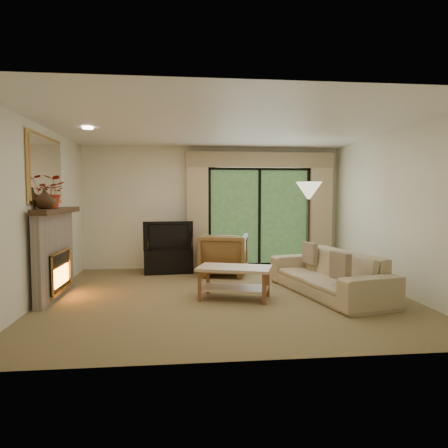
{
  "coord_description": "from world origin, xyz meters",
  "views": [
    {
      "loc": [
        -0.67,
        -6.11,
        1.55
      ],
      "look_at": [
        0.0,
        0.3,
        1.1
      ],
      "focal_mm": 32.0,
      "sensor_mm": 36.0,
      "label": 1
    }
  ],
  "objects": [
    {
      "name": "floor",
      "position": [
        0.0,
        0.0,
        0.0
      ],
      "size": [
        5.5,
        5.5,
        0.0
      ],
      "primitive_type": "plane",
      "color": "olive",
      "rests_on": "ground"
    },
    {
      "name": "ceiling",
      "position": [
        0.0,
        0.0,
        2.6
      ],
      "size": [
        5.5,
        5.5,
        0.0
      ],
      "primitive_type": "plane",
      "rotation": [
        3.14,
        0.0,
        0.0
      ],
      "color": "white",
      "rests_on": "ground"
    },
    {
      "name": "wall_back",
      "position": [
        0.0,
        2.5,
        1.3
      ],
      "size": [
        5.0,
        0.0,
        5.0
      ],
      "primitive_type": "plane",
      "rotation": [
        1.57,
        0.0,
        0.0
      ],
      "color": "#F5EECD",
      "rests_on": "ground"
    },
    {
      "name": "wall_front",
      "position": [
        0.0,
        -2.5,
        1.3
      ],
      "size": [
        5.0,
        0.0,
        5.0
      ],
      "primitive_type": "plane",
      "rotation": [
        -1.57,
        0.0,
        0.0
      ],
      "color": "#F5EECD",
      "rests_on": "ground"
    },
    {
      "name": "wall_left",
      "position": [
        -2.75,
        0.0,
        1.3
      ],
      "size": [
        0.0,
        5.0,
        5.0
      ],
      "primitive_type": "plane",
      "rotation": [
        1.57,
        0.0,
        1.57
      ],
      "color": "#F5EECD",
      "rests_on": "ground"
    },
    {
      "name": "wall_right",
      "position": [
        2.75,
        0.0,
        1.3
      ],
      "size": [
        0.0,
        5.0,
        5.0
      ],
      "primitive_type": "plane",
      "rotation": [
        1.57,
        0.0,
        -1.57
      ],
      "color": "#F5EECD",
      "rests_on": "ground"
    },
    {
      "name": "fireplace",
      "position": [
        -2.63,
        0.2,
        0.69
      ],
      "size": [
        0.24,
        1.7,
        1.37
      ],
      "primitive_type": null,
      "color": "gray",
      "rests_on": "floor"
    },
    {
      "name": "mirror",
      "position": [
        -2.71,
        0.2,
        1.95
      ],
      "size": [
        0.07,
        1.45,
        1.02
      ],
      "primitive_type": null,
      "color": "tan",
      "rests_on": "wall_left"
    },
    {
      "name": "sliding_door",
      "position": [
        1.0,
        2.45,
        1.1
      ],
      "size": [
        2.26,
        0.1,
        2.16
      ],
      "primitive_type": null,
      "color": "black",
      "rests_on": "floor"
    },
    {
      "name": "curtain_left",
      "position": [
        -0.35,
        2.34,
        1.2
      ],
      "size": [
        0.45,
        0.18,
        2.35
      ],
      "primitive_type": "cube",
      "color": "tan",
      "rests_on": "floor"
    },
    {
      "name": "curtain_right",
      "position": [
        2.35,
        2.34,
        1.2
      ],
      "size": [
        0.45,
        0.18,
        2.35
      ],
      "primitive_type": "cube",
      "color": "tan",
      "rests_on": "floor"
    },
    {
      "name": "cornice",
      "position": [
        1.0,
        2.36,
        2.32
      ],
      "size": [
        3.2,
        0.24,
        0.32
      ],
      "primitive_type": "cube",
      "color": "tan",
      "rests_on": "wall_back"
    },
    {
      "name": "media_console",
      "position": [
        -0.96,
        1.95,
        0.24
      ],
      "size": [
        1.01,
        0.53,
        0.48
      ],
      "primitive_type": "cube",
      "rotation": [
        0.0,
        0.0,
        0.1
      ],
      "color": "black",
      "rests_on": "floor"
    },
    {
      "name": "tv",
      "position": [
        -0.96,
        1.95,
        0.77
      ],
      "size": [
        1.0,
        0.22,
        0.57
      ],
      "primitive_type": "imported",
      "rotation": [
        0.0,
        0.0,
        0.1
      ],
      "color": "black",
      "rests_on": "media_console"
    },
    {
      "name": "armchair",
      "position": [
        0.14,
        1.61,
        0.41
      ],
      "size": [
        1.07,
        1.09,
        0.82
      ],
      "primitive_type": "imported",
      "rotation": [
        0.0,
        0.0,
        2.91
      ],
      "color": "brown",
      "rests_on": "floor"
    },
    {
      "name": "sofa",
      "position": [
        1.61,
        -0.1,
        0.34
      ],
      "size": [
        1.39,
        2.47,
        0.68
      ],
      "primitive_type": "imported",
      "rotation": [
        0.0,
        0.0,
        -1.36
      ],
      "color": "tan",
      "rests_on": "floor"
    },
    {
      "name": "pillow_near",
      "position": [
        1.53,
        -0.77,
        0.57
      ],
      "size": [
        0.18,
        0.4,
        0.39
      ],
      "primitive_type": "cube",
      "rotation": [
        0.0,
        0.0,
        0.21
      ],
      "color": "brown",
      "rests_on": "sofa"
    },
    {
      "name": "pillow_far",
      "position": [
        1.53,
        0.57,
        0.57
      ],
      "size": [
        0.17,
        0.37,
        0.36
      ],
      "primitive_type": "cube",
      "rotation": [
        0.0,
        0.0,
        0.21
      ],
      "color": "brown",
      "rests_on": "sofa"
    },
    {
      "name": "coffee_table",
      "position": [
        0.1,
        -0.21,
        0.24
      ],
      "size": [
        1.22,
        0.9,
        0.49
      ],
      "primitive_type": null,
      "rotation": [
        0.0,
        0.0,
        -0.31
      ],
      "color": "#CFAC87",
      "rests_on": "floor"
    },
    {
      "name": "floor_lamp",
      "position": [
        1.71,
        1.22,
        0.91
      ],
      "size": [
        0.6,
        0.6,
        1.82
      ],
      "primitive_type": null,
      "rotation": [
        0.0,
        0.0,
        -0.28
      ],
      "color": "beige",
      "rests_on": "floor"
    },
    {
      "name": "vase",
      "position": [
        -2.61,
        -0.22,
        1.52
      ],
      "size": [
        0.37,
        0.37,
        0.29
      ],
      "primitive_type": "imported",
      "rotation": [
        0.0,
        0.0,
        0.38
      ],
      "color": "#392213",
      "rests_on": "fireplace"
    },
    {
      "name": "branches",
      "position": [
        -2.61,
        0.1,
        1.61
      ],
      "size": [
        0.49,
        0.44,
        0.49
      ],
      "primitive_type": "imported",
      "rotation": [
        0.0,
        0.0,
        -0.14
      ],
      "color": "#A5301B",
      "rests_on": "fireplace"
    }
  ]
}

